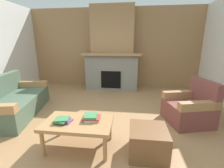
{
  "coord_description": "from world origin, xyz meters",
  "views": [
    {
      "loc": [
        0.63,
        -2.63,
        1.54
      ],
      "look_at": [
        0.22,
        0.7,
        0.65
      ],
      "focal_mm": 24.9,
      "sensor_mm": 36.0,
      "label": 1
    }
  ],
  "objects_px": {
    "fireplace": "(112,54)",
    "armchair": "(190,108)",
    "couch": "(14,102)",
    "coffee_table": "(78,125)",
    "ottoman": "(148,141)"
  },
  "relations": [
    {
      "from": "couch",
      "to": "ottoman",
      "type": "bearing_deg",
      "value": -18.7
    },
    {
      "from": "coffee_table",
      "to": "couch",
      "type": "bearing_deg",
      "value": 152.82
    },
    {
      "from": "armchair",
      "to": "coffee_table",
      "type": "xyz_separation_m",
      "value": [
        -1.93,
        -1.02,
        0.08
      ]
    },
    {
      "from": "armchair",
      "to": "ottoman",
      "type": "relative_size",
      "value": 1.78
    },
    {
      "from": "couch",
      "to": "coffee_table",
      "type": "xyz_separation_m",
      "value": [
        1.78,
        -0.92,
        0.09
      ]
    },
    {
      "from": "coffee_table",
      "to": "ottoman",
      "type": "height_order",
      "value": "coffee_table"
    },
    {
      "from": "armchair",
      "to": "ottoman",
      "type": "distance_m",
      "value": 1.4
    },
    {
      "from": "armchair",
      "to": "coffee_table",
      "type": "bearing_deg",
      "value": -152.04
    },
    {
      "from": "fireplace",
      "to": "couch",
      "type": "bearing_deg",
      "value": -128.79
    },
    {
      "from": "fireplace",
      "to": "coffee_table",
      "type": "xyz_separation_m",
      "value": [
        -0.11,
        -3.27,
        -0.79
      ]
    },
    {
      "from": "fireplace",
      "to": "couch",
      "type": "distance_m",
      "value": 3.15
    },
    {
      "from": "armchair",
      "to": "coffee_table",
      "type": "height_order",
      "value": "armchair"
    },
    {
      "from": "fireplace",
      "to": "couch",
      "type": "relative_size",
      "value": 1.39
    },
    {
      "from": "couch",
      "to": "armchair",
      "type": "xyz_separation_m",
      "value": [
        3.71,
        0.11,
        0.01
      ]
    },
    {
      "from": "fireplace",
      "to": "armchair",
      "type": "relative_size",
      "value": 2.92
    }
  ]
}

